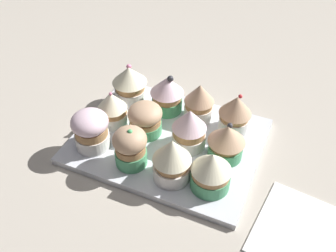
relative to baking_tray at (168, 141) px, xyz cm
name	(u,v)px	position (x,y,z in cm)	size (l,w,h in cm)	color
ground_plane	(168,149)	(0.00, 0.00, -2.10)	(180.00, 180.00, 3.00)	#B2A899
baking_tray	(168,141)	(0.00, 0.00, 0.00)	(32.34, 25.21, 1.20)	silver
cupcake_0	(235,113)	(-9.89, -7.07, 4.46)	(5.86, 5.86, 7.65)	white
cupcake_1	(199,102)	(-2.92, -7.58, 4.44)	(5.54, 5.54, 7.55)	white
cupcake_2	(167,93)	(3.43, -7.38, 4.54)	(6.38, 6.38, 7.86)	#4C9E6B
cupcake_3	(130,83)	(11.45, -7.52, 4.55)	(6.82, 6.82, 7.82)	white
cupcake_4	(227,140)	(-10.52, -0.38, 4.08)	(6.27, 6.27, 6.97)	#4C9E6B
cupcake_5	(190,127)	(-3.92, -0.27, 4.52)	(5.92, 5.92, 7.78)	white
cupcake_6	(145,120)	(4.40, 0.27, 3.73)	(6.14, 6.14, 6.13)	#4C9E6B
cupcake_7	(113,107)	(11.08, -0.18, 3.98)	(5.46, 5.46, 6.92)	white
cupcake_8	(211,171)	(-10.28, 7.14, 4.16)	(6.27, 6.27, 7.08)	#4C9E6B
cupcake_9	(172,159)	(-4.11, 7.83, 4.68)	(6.16, 6.16, 8.05)	white
cupcake_10	(130,147)	(3.26, 7.69, 4.33)	(5.58, 5.58, 7.57)	#4C9E6B
cupcake_11	(91,129)	(11.30, 6.77, 4.35)	(6.37, 6.37, 7.23)	white
napkin	(298,230)	(-24.46, 9.02, -0.30)	(11.42, 14.04, 0.60)	white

